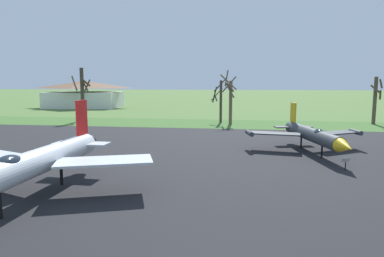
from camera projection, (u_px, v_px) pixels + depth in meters
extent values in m
cube|color=black|center=(235.00, 177.00, 23.83)|extent=(77.30, 49.43, 0.05)
cube|color=#3B612A|center=(240.00, 124.00, 53.94)|extent=(137.30, 12.00, 0.06)
cylinder|color=silver|center=(33.00, 163.00, 18.98)|extent=(1.58, 12.68, 1.46)
cylinder|color=black|center=(88.00, 143.00, 25.47)|extent=(1.03, 0.81, 1.02)
ellipsoid|color=#19232D|center=(8.00, 165.00, 16.93)|extent=(1.04, 1.95, 0.98)
cube|color=silver|center=(105.00, 161.00, 20.04)|extent=(5.94, 4.12, 0.14)
cube|color=red|center=(82.00, 118.00, 24.44)|extent=(0.19, 1.40, 2.46)
cube|color=silver|center=(67.00, 143.00, 24.68)|extent=(1.68, 1.38, 0.14)
cube|color=silver|center=(96.00, 144.00, 24.33)|extent=(1.68, 1.38, 0.14)
cylinder|color=black|center=(0.00, 206.00, 16.44)|extent=(0.19, 0.19, 1.36)
cylinder|color=black|center=(61.00, 175.00, 21.90)|extent=(0.19, 0.19, 1.36)
cylinder|color=#33383D|center=(311.00, 135.00, 31.74)|extent=(3.46, 10.68, 1.23)
cone|color=yellow|center=(345.00, 147.00, 25.59)|extent=(1.48, 1.97, 1.13)
cylinder|color=black|center=(290.00, 127.00, 37.25)|extent=(0.98, 0.84, 0.86)
ellipsoid|color=#19232D|center=(319.00, 133.00, 30.09)|extent=(0.88, 1.66, 0.83)
cube|color=#33383D|center=(275.00, 133.00, 33.04)|extent=(4.94, 2.54, 0.11)
cube|color=#33383D|center=(335.00, 133.00, 33.43)|extent=(4.92, 4.11, 0.11)
cylinder|color=#33383D|center=(249.00, 133.00, 33.35)|extent=(0.87, 2.02, 0.46)
cylinder|color=#33383D|center=(356.00, 132.00, 34.04)|extent=(0.87, 2.02, 0.46)
cube|color=yellow|center=(293.00, 112.00, 36.32)|extent=(0.43, 1.36, 2.03)
cube|color=#33383D|center=(283.00, 127.00, 36.36)|extent=(1.90, 1.48, 0.11)
cube|color=#33383D|center=(303.00, 127.00, 36.50)|extent=(1.90, 1.48, 0.11)
cylinder|color=black|center=(322.00, 152.00, 29.58)|extent=(0.16, 0.16, 1.15)
cylinder|color=black|center=(301.00, 143.00, 34.22)|extent=(0.16, 0.16, 1.15)
cylinder|color=black|center=(345.00, 167.00, 25.53)|extent=(0.08, 0.08, 0.68)
cube|color=white|center=(346.00, 160.00, 25.46)|extent=(0.65, 0.38, 0.35)
cylinder|color=#42382D|center=(82.00, 95.00, 58.16)|extent=(0.62, 0.62, 8.96)
cylinder|color=#42382D|center=(87.00, 86.00, 58.67)|extent=(1.87, 1.33, 2.32)
cylinder|color=#42382D|center=(85.00, 86.00, 57.75)|extent=(0.55, 1.50, 1.82)
cylinder|color=#42382D|center=(85.00, 82.00, 57.39)|extent=(1.11, 1.92, 1.51)
cylinder|color=#42382D|center=(74.00, 83.00, 57.22)|extent=(1.97, 2.12, 2.47)
cylinder|color=#42382D|center=(221.00, 102.00, 55.52)|extent=(0.42, 0.42, 6.85)
cylinder|color=#42382D|center=(216.00, 98.00, 55.31)|extent=(0.73, 1.80, 1.11)
cylinder|color=#42382D|center=(227.00, 78.00, 55.15)|extent=(0.74, 1.92, 2.59)
cylinder|color=#42382D|center=(220.00, 85.00, 56.20)|extent=(2.25, 0.53, 2.41)
cylinder|color=#42382D|center=(217.00, 94.00, 56.29)|extent=(1.84, 1.60, 2.05)
cylinder|color=#42382D|center=(215.00, 94.00, 55.73)|extent=(0.69, 2.26, 2.51)
cylinder|color=brown|center=(231.00, 103.00, 53.38)|extent=(0.51, 0.51, 6.78)
cylinder|color=brown|center=(230.00, 87.00, 52.54)|extent=(1.30, 0.43, 1.48)
cylinder|color=brown|center=(228.00, 82.00, 51.81)|extent=(2.61, 0.89, 2.37)
cylinder|color=brown|center=(230.00, 90.00, 52.47)|extent=(1.59, 0.55, 2.45)
cylinder|color=brown|center=(229.00, 84.00, 54.05)|extent=(2.27, 0.85, 2.52)
cylinder|color=brown|center=(375.00, 101.00, 53.37)|extent=(0.55, 0.55, 7.40)
cylinder|color=brown|center=(381.00, 84.00, 52.57)|extent=(1.07, 1.47, 1.46)
cylinder|color=brown|center=(380.00, 95.00, 52.92)|extent=(0.82, 1.58, 1.54)
cylinder|color=brown|center=(376.00, 89.00, 52.55)|extent=(1.51, 0.79, 1.36)
cube|color=silver|center=(85.00, 100.00, 90.52)|extent=(18.91, 14.07, 4.07)
pyramid|color=brown|center=(84.00, 84.00, 89.99)|extent=(19.86, 14.78, 1.93)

